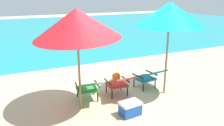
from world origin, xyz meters
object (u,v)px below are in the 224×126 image
object	(u,v)px
lounge_chair_right	(149,76)
beach_umbrella_right	(170,14)
lounge_chair_center	(119,83)
beach_ball	(116,77)
lounge_chair_left	(88,87)
cooler_box	(130,108)
beach_umbrella_left	(77,23)

from	to	relation	value
lounge_chair_right	beach_umbrella_right	xyz separation A→B (m)	(0.26, -0.38, 1.73)
lounge_chair_center	beach_umbrella_right	bearing A→B (deg)	-13.62
beach_ball	beach_umbrella_right	bearing A→B (deg)	-59.13
lounge_chair_left	cooler_box	distance (m)	1.19
lounge_chair_center	cooler_box	bearing A→B (deg)	-101.24
lounge_chair_left	beach_umbrella_left	distance (m)	1.65
lounge_chair_left	beach_umbrella_left	xyz separation A→B (m)	(-0.28, -0.23, 1.61)
beach_umbrella_right	cooler_box	bearing A→B (deg)	-155.92
beach_umbrella_right	beach_ball	bearing A→B (deg)	120.87
lounge_chair_center	beach_umbrella_right	xyz separation A→B (m)	(1.23, -0.30, 1.73)
lounge_chair_right	lounge_chair_left	bearing A→B (deg)	-178.91
beach_ball	cooler_box	size ratio (longest dim) A/B	0.54
lounge_chair_center	cooler_box	size ratio (longest dim) A/B	1.79
lounge_chair_center	beach_umbrella_left	xyz separation A→B (m)	(-1.11, -0.18, 1.61)
lounge_chair_left	cooler_box	xyz separation A→B (m)	(0.65, -0.97, -0.24)
lounge_chair_right	beach_umbrella_right	distance (m)	1.79
beach_umbrella_left	cooler_box	distance (m)	2.20
lounge_chair_right	beach_umbrella_right	size ratio (longest dim) A/B	0.38
cooler_box	lounge_chair_center	bearing A→B (deg)	78.76
lounge_chair_center	beach_umbrella_left	distance (m)	1.97
cooler_box	beach_umbrella_right	bearing A→B (deg)	24.08
beach_ball	lounge_chair_right	bearing A→B (deg)	-60.84
lounge_chair_center	lounge_chair_right	bearing A→B (deg)	4.59
beach_ball	cooler_box	bearing A→B (deg)	-106.92
beach_umbrella_right	beach_ball	world-z (taller)	beach_umbrella_right
lounge_chair_left	lounge_chair_right	bearing A→B (deg)	1.09
beach_umbrella_left	lounge_chair_center	bearing A→B (deg)	9.39
lounge_chair_left	beach_umbrella_right	distance (m)	2.71
beach_umbrella_left	beach_ball	distance (m)	2.72
beach_umbrella_right	beach_ball	xyz separation A→B (m)	(-0.81, 1.35, -2.00)
beach_umbrella_left	beach_ball	world-z (taller)	beach_umbrella_left
lounge_chair_right	beach_umbrella_left	world-z (taller)	beach_umbrella_left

